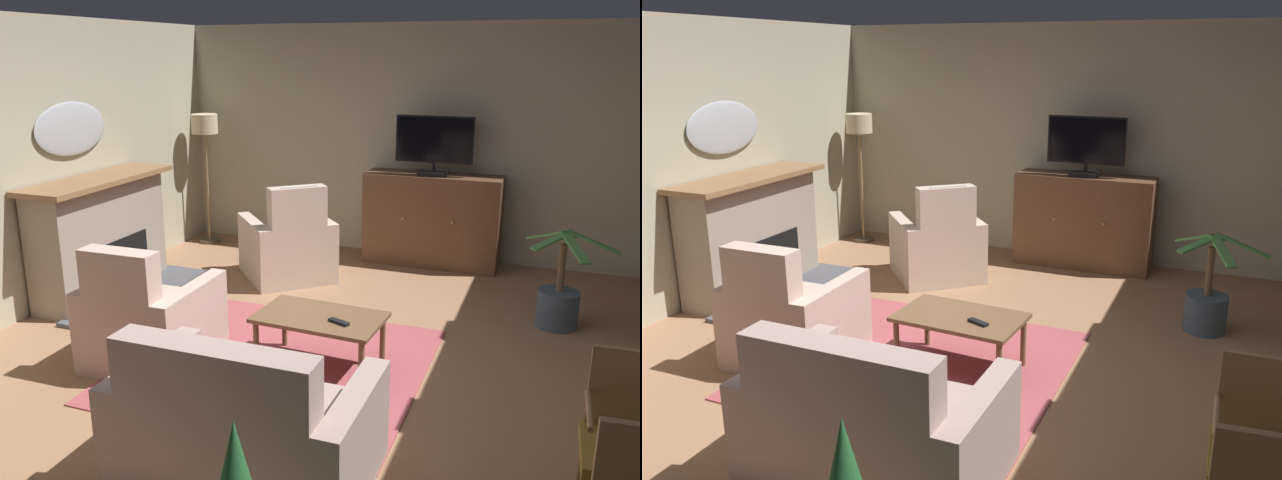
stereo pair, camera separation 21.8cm
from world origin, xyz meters
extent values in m
cube|color=#936B4C|center=(0.00, 0.00, -0.02)|extent=(6.02, 7.33, 0.04)
cube|color=#B2A88E|center=(0.00, 3.42, 1.34)|extent=(6.02, 0.10, 2.68)
cube|color=#9E474C|center=(-0.15, 0.10, 0.01)|extent=(2.24, 2.18, 0.01)
cube|color=#4C4C51|center=(-2.04, 0.95, 0.02)|extent=(0.50, 1.77, 0.04)
cube|color=gray|center=(-2.46, 0.95, 0.57)|extent=(0.43, 1.57, 1.14)
cube|color=black|center=(-2.28, 0.95, 0.32)|extent=(0.10, 0.88, 0.52)
cube|color=olive|center=(-2.42, 0.95, 1.17)|extent=(0.55, 1.73, 0.05)
ellipsoid|color=#B2B7BF|center=(-2.68, 0.95, 1.65)|extent=(0.06, 0.97, 0.51)
cube|color=#402A1C|center=(0.44, 3.07, 0.03)|extent=(1.46, 0.40, 0.06)
cube|color=brown|center=(0.44, 3.07, 0.52)|extent=(1.52, 0.46, 1.04)
sphere|color=tan|center=(0.17, 2.82, 0.57)|extent=(0.03, 0.03, 0.03)
sphere|color=tan|center=(0.71, 2.82, 0.57)|extent=(0.03, 0.03, 0.03)
cube|color=black|center=(0.44, 3.02, 1.07)|extent=(0.31, 0.20, 0.06)
cylinder|color=black|center=(0.44, 3.02, 1.14)|extent=(0.04, 0.04, 0.08)
cube|color=black|center=(0.44, 3.02, 1.44)|extent=(0.85, 0.05, 0.51)
cube|color=black|center=(0.44, 2.99, 1.44)|extent=(0.81, 0.01, 0.47)
cube|color=brown|center=(0.18, 0.17, 0.42)|extent=(0.98, 0.62, 0.03)
cylinder|color=brown|center=(0.61, 0.38, 0.20)|extent=(0.04, 0.04, 0.41)
cylinder|color=brown|center=(-0.23, 0.43, 0.20)|extent=(0.04, 0.04, 0.41)
cylinder|color=brown|center=(0.59, -0.09, 0.20)|extent=(0.04, 0.04, 0.41)
cylinder|color=brown|center=(-0.26, -0.04, 0.20)|extent=(0.04, 0.04, 0.41)
cube|color=black|center=(0.36, 0.08, 0.45)|extent=(0.18, 0.11, 0.02)
cube|color=#A3897F|center=(0.26, -1.20, 0.20)|extent=(1.11, 0.91, 0.41)
cube|color=#A3897F|center=(0.26, -1.56, 0.68)|extent=(1.11, 0.20, 0.55)
cube|color=#A3897F|center=(-0.37, -1.20, 0.31)|extent=(0.15, 0.91, 0.63)
cube|color=#A3897F|center=(0.89, -1.20, 0.31)|extent=(0.15, 0.91, 0.63)
cube|color=#B2A899|center=(0.14, -1.34, 0.53)|extent=(0.36, 0.13, 0.36)
cube|color=#BC9E8E|center=(-1.10, -0.15, 0.23)|extent=(0.59, 0.91, 0.45)
cube|color=#BC9E8E|center=(-1.10, -0.51, 0.73)|extent=(0.58, 0.19, 0.55)
cube|color=#BC9E8E|center=(-1.46, -0.15, 0.33)|extent=(0.15, 0.90, 0.65)
cube|color=#BC9E8E|center=(-0.75, -0.14, 0.33)|extent=(0.15, 0.90, 0.65)
cube|color=#C6B29E|center=(-0.93, 2.07, 0.23)|extent=(1.04, 1.06, 0.45)
cube|color=#C6B29E|center=(-0.69, 1.80, 0.76)|extent=(0.56, 0.53, 0.61)
cube|color=#C6B29E|center=(-1.19, 1.83, 0.33)|extent=(0.69, 0.75, 0.65)
cube|color=#C6B29E|center=(-0.66, 2.31, 0.33)|extent=(0.69, 0.75, 0.65)
cube|color=white|center=(-0.64, 1.75, 0.96)|extent=(0.29, 0.26, 0.24)
cube|color=olive|center=(2.26, -1.01, 0.45)|extent=(0.50, 0.48, 0.08)
cube|color=#93704C|center=(2.25, -0.79, 0.69)|extent=(0.45, 0.05, 0.47)
cylinder|color=#93704C|center=(2.04, -0.80, 0.21)|extent=(0.04, 0.04, 0.41)
cylinder|color=#93704C|center=(2.03, -1.01, 0.67)|extent=(0.04, 0.38, 0.03)
cylinder|color=#3D4C5B|center=(1.86, 1.67, 0.17)|extent=(0.36, 0.36, 0.33)
cylinder|color=brown|center=(1.86, 1.67, 0.55)|extent=(0.06, 0.06, 0.43)
cube|color=#4C8E47|center=(2.09, 1.68, 0.80)|extent=(0.44, 0.10, 0.18)
cube|color=#4C8E47|center=(1.93, 1.81, 0.80)|extent=(0.21, 0.33, 0.10)
cube|color=#4C8E47|center=(1.71, 1.77, 0.80)|extent=(0.34, 0.27, 0.15)
cube|color=#4C8E47|center=(1.74, 1.54, 0.80)|extent=(0.30, 0.30, 0.11)
cube|color=#4C8E47|center=(1.95, 1.44, 0.80)|extent=(0.25, 0.48, 0.14)
ellipsoid|color=beige|center=(-1.21, 0.86, 0.08)|extent=(0.34, 0.35, 0.16)
sphere|color=beige|center=(-1.08, 0.71, 0.10)|extent=(0.12, 0.12, 0.12)
cone|color=beige|center=(-1.05, 0.73, 0.16)|extent=(0.04, 0.04, 0.04)
cone|color=beige|center=(-1.10, 0.69, 0.16)|extent=(0.04, 0.04, 0.04)
cylinder|color=beige|center=(-1.36, 1.08, 0.05)|extent=(0.18, 0.19, 0.05)
cylinder|color=#4C4233|center=(-2.40, 2.96, 0.02)|extent=(0.26, 0.26, 0.04)
cylinder|color=olive|center=(-2.40, 2.96, 0.70)|extent=(0.03, 0.03, 1.39)
cylinder|color=beige|center=(-2.40, 2.96, 1.51)|extent=(0.32, 0.32, 0.24)
camera|label=1|loc=(1.80, -4.13, 2.34)|focal=36.73mm
camera|label=2|loc=(2.01, -4.05, 2.34)|focal=36.73mm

